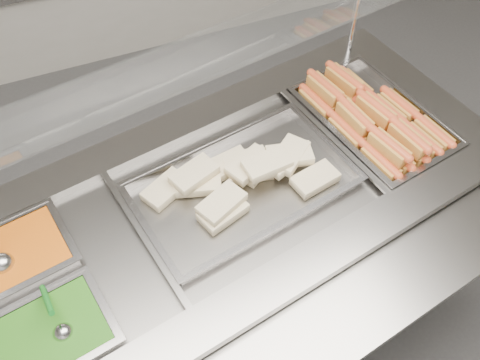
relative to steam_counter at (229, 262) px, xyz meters
name	(u,v)px	position (x,y,z in m)	size (l,w,h in m)	color
steam_counter	(229,262)	(0.00, 0.00, 0.00)	(2.15, 1.25, 0.97)	slate
tray_rail	(325,324)	(0.10, -0.54, 0.43)	(1.95, 0.73, 0.06)	gray
sneeze_guard	(184,64)	(-0.04, 0.23, 0.88)	(1.80, 0.63, 0.47)	silver
pan_hotdogs	(372,124)	(0.66, 0.12, 0.44)	(0.47, 0.65, 0.11)	#979494
pan_wraps	(243,188)	(0.06, 0.01, 0.46)	(0.80, 0.56, 0.08)	#979494
pan_beans	(19,260)	(-0.71, 0.03, 0.44)	(0.36, 0.31, 0.11)	#979494
pan_peas	(54,339)	(-0.65, -0.28, 0.44)	(0.36, 0.31, 0.11)	#979494
hotdogs_in_buns	(371,118)	(0.64, 0.11, 0.49)	(0.42, 0.59, 0.13)	#A15C21
tortilla_wraps	(245,173)	(0.09, 0.04, 0.49)	(0.68, 0.32, 0.10)	#C7B286
ladle	(2,262)	(-0.75, 0.00, 0.49)	(0.08, 0.21, 0.16)	#A8A9AD
serving_spoon	(61,327)	(-0.62, -0.28, 0.49)	(0.07, 0.19, 0.15)	#A8A9AD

